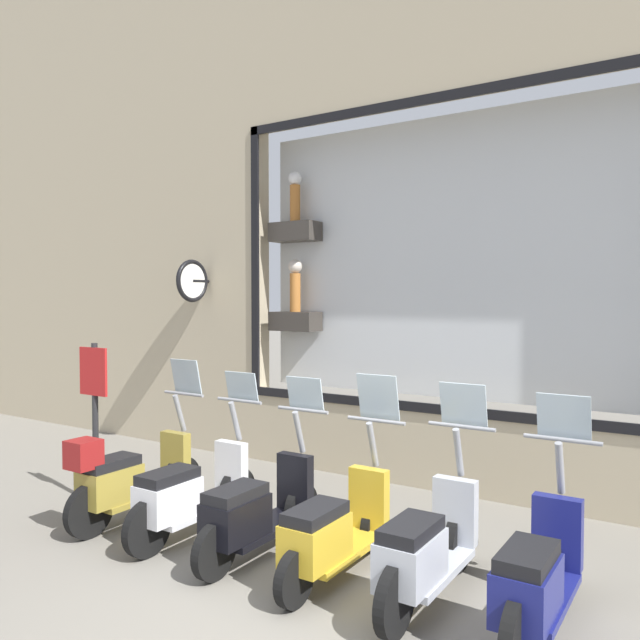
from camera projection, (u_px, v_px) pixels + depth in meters
ground_plane at (300, 616)px, 4.69m from camera, size 120.00×120.00×0.00m
building_facade at (468, 92)px, 7.54m from camera, size 1.24×36.00×9.55m
scooter_navy_0 at (537, 577)px, 4.39m from camera, size 1.80×0.60×1.62m
scooter_silver_1 at (426, 550)px, 4.84m from camera, size 1.81×0.61×1.65m
scooter_yellow_2 at (333, 531)px, 5.29m from camera, size 1.79×0.61×1.67m
scooter_black_3 at (255, 511)px, 5.75m from camera, size 1.80×0.60×1.58m
scooter_white_4 at (189, 494)px, 6.20m from camera, size 1.81×0.61×1.58m
scooter_olive_5 at (128, 478)px, 6.61m from camera, size 1.81×0.61×1.68m
shop_sign_post at (95, 417)px, 7.17m from camera, size 0.36×0.45×1.88m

